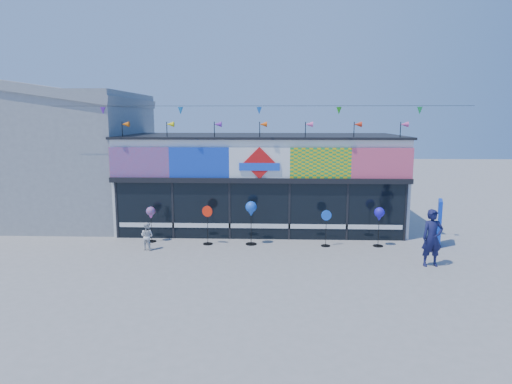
# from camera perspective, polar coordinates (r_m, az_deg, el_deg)

# --- Properties ---
(ground) EXTENTS (80.00, 80.00, 0.00)m
(ground) POSITION_cam_1_polar(r_m,az_deg,el_deg) (15.30, 0.01, -9.25)
(ground) COLOR gray
(ground) RESTS_ON ground
(kite_shop) EXTENTS (16.00, 5.70, 5.31)m
(kite_shop) POSITION_cam_1_polar(r_m,az_deg,el_deg) (20.64, 0.66, 1.45)
(kite_shop) COLOR white
(kite_shop) RESTS_ON ground
(neighbour_building) EXTENTS (8.18, 7.20, 6.87)m
(neighbour_building) POSITION_cam_1_polar(r_m,az_deg,el_deg) (24.01, -23.95, 4.54)
(neighbour_building) COLOR #939598
(neighbour_building) RESTS_ON ground
(blue_sign) EXTENTS (0.40, 0.88, 1.77)m
(blue_sign) POSITION_cam_1_polar(r_m,az_deg,el_deg) (18.82, 21.93, -3.59)
(blue_sign) COLOR #0C34BD
(blue_sign) RESTS_ON ground
(spinner_0) EXTENTS (0.36, 0.36, 1.41)m
(spinner_0) POSITION_cam_1_polar(r_m,az_deg,el_deg) (18.38, -13.01, -2.67)
(spinner_0) COLOR black
(spinner_0) RESTS_ON ground
(spinner_1) EXTENTS (0.41, 0.39, 1.52)m
(spinner_1) POSITION_cam_1_polar(r_m,az_deg,el_deg) (17.73, -6.08, -4.01)
(spinner_1) COLOR black
(spinner_1) RESTS_ON ground
(spinner_2) EXTENTS (0.43, 0.43, 1.70)m
(spinner_2) POSITION_cam_1_polar(r_m,az_deg,el_deg) (17.49, -0.62, -2.27)
(spinner_2) COLOR black
(spinner_2) RESTS_ON ground
(spinner_3) EXTENTS (0.39, 0.36, 1.40)m
(spinner_3) POSITION_cam_1_polar(r_m,az_deg,el_deg) (17.59, 8.75, -4.38)
(spinner_3) COLOR black
(spinner_3) RESTS_ON ground
(spinner_4) EXTENTS (0.38, 0.38, 1.52)m
(spinner_4) POSITION_cam_1_polar(r_m,az_deg,el_deg) (17.89, 15.15, -2.82)
(spinner_4) COLOR black
(spinner_4) RESTS_ON ground
(adult_man) EXTENTS (0.74, 0.52, 1.91)m
(adult_man) POSITION_cam_1_polar(r_m,az_deg,el_deg) (16.14, 21.17, -5.38)
(adult_man) COLOR #141640
(adult_man) RESTS_ON ground
(child) EXTENTS (0.57, 0.43, 1.04)m
(child) POSITION_cam_1_polar(r_m,az_deg,el_deg) (17.46, -13.46, -5.39)
(child) COLOR silver
(child) RESTS_ON ground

